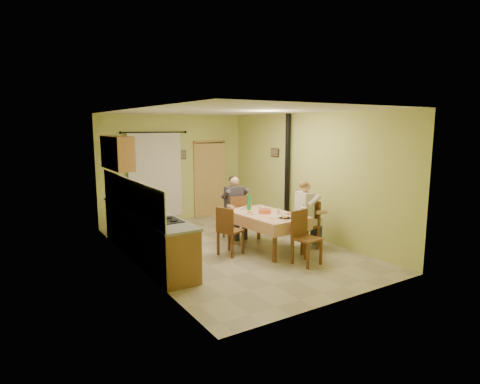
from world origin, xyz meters
TOP-DOWN VIEW (x-y plane):
  - floor at (0.00, 0.00)m, footprint 4.00×6.00m
  - room_shell at (0.00, 0.00)m, footprint 4.04×6.04m
  - kitchen_run at (-1.71, 0.40)m, footprint 0.64×3.64m
  - upper_cabinets at (-1.82, 1.70)m, footprint 0.35×1.40m
  - curtain at (-0.55, 2.90)m, footprint 1.70×0.07m
  - doorway at (1.05, 2.94)m, footprint 0.96×0.21m
  - dining_table at (0.54, -0.44)m, footprint 1.11×1.72m
  - tableware at (0.57, -0.53)m, footprint 0.82×1.63m
  - chair_far at (0.43, 0.60)m, footprint 0.45×0.45m
  - chair_near at (0.65, -1.54)m, footprint 0.48×0.48m
  - chair_right at (1.30, -0.78)m, footprint 0.50×0.50m
  - chair_left at (-0.25, -0.32)m, footprint 0.53×0.53m
  - man_far at (0.43, 0.61)m, footprint 0.59×0.47m
  - man_right at (1.29, -0.78)m, footprint 0.51×0.62m
  - stove_flue at (1.90, 0.60)m, footprint 0.24×0.24m
  - picture_back at (0.25, 2.97)m, footprint 0.19×0.03m
  - picture_right at (1.97, 1.20)m, footprint 0.03×0.31m

SIDE VIEW (x-z plane):
  - floor at x=0.00m, z-range -0.01..0.01m
  - chair_left at x=-0.25m, z-range -0.19..0.77m
  - chair_near at x=0.65m, z-range -0.20..0.78m
  - chair_far at x=0.43m, z-range -0.21..0.79m
  - chair_right at x=1.30m, z-range -0.21..0.79m
  - dining_table at x=0.54m, z-range 0.00..0.76m
  - kitchen_run at x=-1.71m, z-range -0.30..1.26m
  - tableware at x=0.57m, z-range 0.65..0.98m
  - man_far at x=0.43m, z-range 0.18..1.57m
  - man_right at x=1.29m, z-range 0.18..1.57m
  - stove_flue at x=1.90m, z-range -0.38..2.42m
  - doorway at x=1.05m, z-range -0.02..2.13m
  - curtain at x=-0.55m, z-range 0.15..2.37m
  - picture_back at x=0.25m, z-range 1.64..1.86m
  - room_shell at x=0.00m, z-range 0.41..3.23m
  - picture_right at x=1.97m, z-range 1.75..1.96m
  - upper_cabinets at x=-1.82m, z-range 1.60..2.30m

